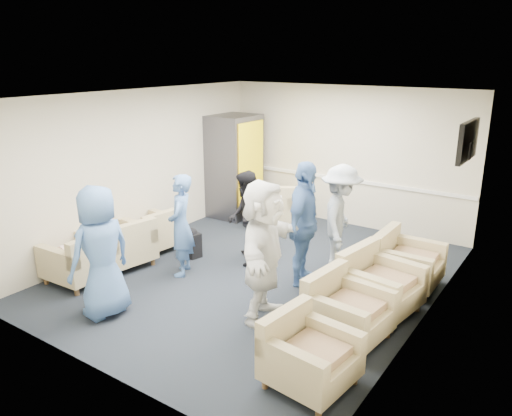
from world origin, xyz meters
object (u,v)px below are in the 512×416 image
Objects in this scene: person_front_left at (100,252)px; person_back_right at (340,219)px; armchair_right_midfar at (377,286)px; person_mid_right at (304,225)px; person_front_right at (264,251)px; armchair_left_far at (153,233)px; person_back_left at (246,218)px; armchair_left_near at (81,261)px; armchair_left_mid at (123,246)px; vending_machine at (234,166)px; armchair_right_near at (306,356)px; armchair_corner at (273,207)px; armchair_right_midnear at (344,312)px; person_mid_left at (181,225)px; armchair_right_far at (404,263)px.

person_front_left is 3.54m from person_back_right.
person_front_left is at bearing 134.40° from armchair_right_midfar.
person_mid_right is 1.01× the size of person_front_right.
armchair_left_far is 0.57× the size of person_back_left.
armchair_left_near is 3.93m from person_back_right.
person_mid_right is (2.66, 1.05, 0.58)m from armchair_left_mid.
armchair_right_near is at bearing -46.17° from vending_machine.
armchair_left_far is at bearing 179.01° from armchair_left_near.
person_back_right reaches higher than armchair_corner.
person_mid_right is (-1.18, 2.04, 0.60)m from armchair_right_near.
armchair_left_near reaches higher than armchair_right_near.
vending_machine reaches higher than armchair_right_near.
person_back_left reaches higher than armchair_right_near.
person_front_right is at bearing 96.91° from armchair_left_mid.
person_back_right is 0.92× the size of person_front_right.
armchair_left_near is at bearing 121.03° from armchair_right_midfar.
person_mid_right reaches higher than armchair_corner.
person_mid_right reaches higher than person_back_right.
armchair_right_midnear is 2.04m from person_back_right.
person_mid_right is (1.81, -2.02, 0.55)m from armchair_corner.
person_mid_right is (1.14, -0.18, 0.16)m from person_back_left.
armchair_corner is at bearing -5.66° from vending_machine.
vending_machine is 3.06m from person_mid_left.
person_front_left reaches higher than armchair_right_midfar.
person_mid_left is (-2.95, -1.51, 0.44)m from armchair_right_far.
armchair_left_near is 0.55× the size of person_mid_left.
person_front_left is at bearing -48.52° from person_back_left.
armchair_right_midnear is 0.59× the size of person_mid_left.
person_front_left reaches higher than armchair_left_mid.
armchair_right_midfar is at bearing -29.68° from vending_machine.
person_front_left is at bearing 119.84° from armchair_right_midnear.
armchair_left_mid is at bearing 82.08° from armchair_right_near.
armchair_right_near is 0.48× the size of person_mid_right.
armchair_right_far is 0.41× the size of vending_machine.
armchair_right_near is at bearing -171.89° from armchair_right_midfar.
person_mid_right is at bearing 54.36° from armchair_right_midnear.
armchair_right_midfar is at bearing 1.75° from armchair_right_midnear.
armchair_right_near is at bearing 71.88° from armchair_left_far.
armchair_left_near is 1.55m from person_mid_left.
vending_machine reaches higher than armchair_right_midfar.
armchair_right_far reaches higher than armchair_right_midnear.
armchair_left_near is at bearing -106.84° from person_front_left.
person_front_right is (-0.15, -1.91, 0.07)m from person_back_right.
person_front_left is 2.79m from person_mid_right.
armchair_corner reaches higher than armchair_left_far.
person_mid_left is (-2.83, 0.29, 0.45)m from armchair_right_midnear.
armchair_right_midfar is 0.54× the size of person_mid_right.
person_back_left is 1.48m from person_back_right.
person_mid_left is at bearing 73.77° from armchair_left_far.
armchair_right_midnear is at bearing -99.30° from person_front_right.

